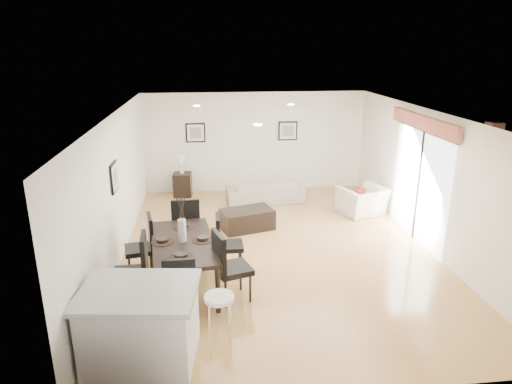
{
  "coord_description": "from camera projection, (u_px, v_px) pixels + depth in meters",
  "views": [
    {
      "loc": [
        -1.33,
        -8.19,
        3.88
      ],
      "look_at": [
        -0.37,
        0.4,
        1.09
      ],
      "focal_mm": 32.0,
      "sensor_mm": 36.0,
      "label": 1
    }
  ],
  "objects": [
    {
      "name": "ground",
      "position": [
        277.0,
        249.0,
        9.08
      ],
      "size": [
        8.0,
        8.0,
        0.0
      ],
      "primitive_type": "plane",
      "color": "tan",
      "rests_on": "ground"
    },
    {
      "name": "wall_back",
      "position": [
        255.0,
        142.0,
        12.45
      ],
      "size": [
        6.0,
        0.04,
        2.7
      ],
      "primitive_type": "cube",
      "color": "white",
      "rests_on": "ground"
    },
    {
      "name": "wall_front",
      "position": [
        336.0,
        293.0,
        4.88
      ],
      "size": [
        6.0,
        0.04,
        2.7
      ],
      "primitive_type": "cube",
      "color": "white",
      "rests_on": "ground"
    },
    {
      "name": "wall_left",
      "position": [
        116.0,
        190.0,
        8.35
      ],
      "size": [
        0.04,
        8.0,
        2.7
      ],
      "primitive_type": "cube",
      "color": "white",
      "rests_on": "ground"
    },
    {
      "name": "wall_right",
      "position": [
        428.0,
        180.0,
        8.98
      ],
      "size": [
        0.04,
        8.0,
        2.7
      ],
      "primitive_type": "cube",
      "color": "white",
      "rests_on": "ground"
    },
    {
      "name": "ceiling",
      "position": [
        279.0,
        113.0,
        8.25
      ],
      "size": [
        6.0,
        8.0,
        0.02
      ],
      "primitive_type": "cube",
      "color": "white",
      "rests_on": "wall_back"
    },
    {
      "name": "sofa",
      "position": [
        265.0,
        191.0,
        11.76
      ],
      "size": [
        2.01,
        0.88,
        0.57
      ],
      "primitive_type": "imported",
      "rotation": [
        0.0,
        0.0,
        3.2
      ],
      "color": "#A19482",
      "rests_on": "ground"
    },
    {
      "name": "armchair",
      "position": [
        362.0,
        201.0,
        10.89
      ],
      "size": [
        1.28,
        1.21,
        0.67
      ],
      "primitive_type": "imported",
      "rotation": [
        0.0,
        0.0,
        3.51
      ],
      "color": "beige",
      "rests_on": "ground"
    },
    {
      "name": "dining_table",
      "position": [
        183.0,
        246.0,
        7.48
      ],
      "size": [
        1.22,
        2.08,
        0.82
      ],
      "rotation": [
        0.0,
        0.0,
        0.12
      ],
      "color": "black",
      "rests_on": "ground"
    },
    {
      "name": "dining_chair_wnear",
      "position": [
        137.0,
        267.0,
        6.98
      ],
      "size": [
        0.55,
        0.55,
        1.16
      ],
      "rotation": [
        0.0,
        0.0,
        -1.51
      ],
      "color": "black",
      "rests_on": "ground"
    },
    {
      "name": "dining_chair_wfar",
      "position": [
        144.0,
        242.0,
        7.93
      ],
      "size": [
        0.57,
        0.57,
        1.09
      ],
      "rotation": [
        0.0,
        0.0,
        -1.37
      ],
      "color": "black",
      "rests_on": "ground"
    },
    {
      "name": "dining_chair_enear",
      "position": [
        227.0,
        263.0,
        7.09
      ],
      "size": [
        0.65,
        0.65,
        1.17
      ],
      "rotation": [
        0.0,
        0.0,
        1.87
      ],
      "color": "black",
      "rests_on": "ground"
    },
    {
      "name": "dining_chair_efar",
      "position": [
        224.0,
        240.0,
        8.07
      ],
      "size": [
        0.47,
        0.47,
        1.05
      ],
      "rotation": [
        0.0,
        0.0,
        1.58
      ],
      "color": "black",
      "rests_on": "ground"
    },
    {
      "name": "dining_chair_head",
      "position": [
        180.0,
        293.0,
        6.37
      ],
      "size": [
        0.48,
        0.48,
        1.04
      ],
      "rotation": [
        0.0,
        0.0,
        0.03
      ],
      "color": "black",
      "rests_on": "ground"
    },
    {
      "name": "dining_chair_foot",
      "position": [
        186.0,
        223.0,
        8.66
      ],
      "size": [
        0.54,
        0.54,
        1.17
      ],
      "rotation": [
        0.0,
        0.0,
        3.18
      ],
      "color": "black",
      "rests_on": "ground"
    },
    {
      "name": "vase",
      "position": [
        182.0,
        223.0,
        7.36
      ],
      "size": [
        1.02,
        1.57,
        0.8
      ],
      "color": "white",
      "rests_on": "dining_table"
    },
    {
      "name": "coffee_table",
      "position": [
        247.0,
        219.0,
        10.04
      ],
      "size": [
        1.25,
        0.95,
        0.44
      ],
      "primitive_type": "cube",
      "rotation": [
        0.0,
        0.0,
        0.29
      ],
      "color": "black",
      "rests_on": "ground"
    },
    {
      "name": "side_table",
      "position": [
        183.0,
        185.0,
        12.23
      ],
      "size": [
        0.49,
        0.49,
        0.63
      ],
      "primitive_type": "cube",
      "rotation": [
        0.0,
        0.0,
        -0.06
      ],
      "color": "black",
      "rests_on": "ground"
    },
    {
      "name": "table_lamp",
      "position": [
        181.0,
        162.0,
        12.04
      ],
      "size": [
        0.25,
        0.25,
        0.48
      ],
      "color": "white",
      "rests_on": "side_table"
    },
    {
      "name": "cushion",
      "position": [
        360.0,
        195.0,
        10.73
      ],
      "size": [
        0.29,
        0.23,
        0.28
      ],
      "primitive_type": "cube",
      "rotation": [
        0.0,
        0.0,
        3.69
      ],
      "color": "#A31E15",
      "rests_on": "armchair"
    },
    {
      "name": "kitchen_island",
      "position": [
        141.0,
        324.0,
        5.78
      ],
      "size": [
        1.56,
        1.27,
        1.01
      ],
      "rotation": [
        0.0,
        0.0,
        -0.12
      ],
      "color": "white",
      "rests_on": "ground"
    },
    {
      "name": "bar_stool",
      "position": [
        219.0,
        304.0,
        5.81
      ],
      "size": [
        0.39,
        0.39,
        0.85
      ],
      "color": "white",
      "rests_on": "ground"
    },
    {
      "name": "framed_print_back_left",
      "position": [
        196.0,
        133.0,
        12.16
      ],
      "size": [
        0.52,
        0.04,
        0.52
      ],
      "color": "black",
      "rests_on": "wall_back"
    },
    {
      "name": "framed_print_back_right",
      "position": [
        288.0,
        131.0,
        12.42
      ],
      "size": [
        0.52,
        0.04,
        0.52
      ],
      "color": "black",
      "rests_on": "wall_back"
    },
    {
      "name": "framed_print_left_wall",
      "position": [
        114.0,
        177.0,
        8.07
      ],
      "size": [
        0.04,
        0.52,
        0.52
      ],
      "rotation": [
        0.0,
        0.0,
        1.57
      ],
      "color": "black",
      "rests_on": "wall_left"
    },
    {
      "name": "sliding_door",
      "position": [
        421.0,
        161.0,
        9.16
      ],
      "size": [
        0.12,
        2.7,
        2.57
      ],
      "color": "white",
      "rests_on": "wall_right"
    }
  ]
}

